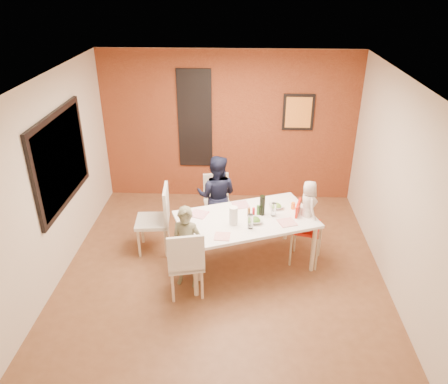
{
  "coord_description": "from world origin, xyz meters",
  "views": [
    {
      "loc": [
        0.25,
        -5.17,
        3.85
      ],
      "look_at": [
        0.0,
        0.3,
        1.05
      ],
      "focal_mm": 35.0,
      "sensor_mm": 36.0,
      "label": 1
    }
  ],
  "objects_px": {
    "child_near": "(187,247)",
    "child_far": "(217,196)",
    "chair_near": "(186,261)",
    "toddler": "(308,206)",
    "dining_table": "(246,222)",
    "high_chair": "(304,227)",
    "wine_bottle": "(262,205)",
    "chair_far": "(217,198)",
    "chair_left": "(158,216)",
    "paper_towel_roll": "(233,216)"
  },
  "relations": [
    {
      "from": "toddler",
      "to": "paper_towel_roll",
      "type": "xyz_separation_m",
      "value": [
        -1.03,
        -0.29,
        -0.02
      ]
    },
    {
      "from": "chair_far",
      "to": "high_chair",
      "type": "bearing_deg",
      "value": -46.39
    },
    {
      "from": "dining_table",
      "to": "chair_far",
      "type": "distance_m",
      "value": 1.21
    },
    {
      "from": "child_near",
      "to": "child_far",
      "type": "distance_m",
      "value": 1.37
    },
    {
      "from": "child_near",
      "to": "chair_near",
      "type": "bearing_deg",
      "value": -75.81
    },
    {
      "from": "chair_left",
      "to": "wine_bottle",
      "type": "relative_size",
      "value": 3.59
    },
    {
      "from": "toddler",
      "to": "child_far",
      "type": "bearing_deg",
      "value": 47.49
    },
    {
      "from": "child_near",
      "to": "paper_towel_roll",
      "type": "height_order",
      "value": "child_near"
    },
    {
      "from": "chair_far",
      "to": "paper_towel_roll",
      "type": "bearing_deg",
      "value": -86.83
    },
    {
      "from": "dining_table",
      "to": "child_far",
      "type": "distance_m",
      "value": 0.97
    },
    {
      "from": "chair_near",
      "to": "wine_bottle",
      "type": "xyz_separation_m",
      "value": [
        0.98,
        0.83,
        0.37
      ]
    },
    {
      "from": "chair_left",
      "to": "wine_bottle",
      "type": "distance_m",
      "value": 1.57
    },
    {
      "from": "chair_near",
      "to": "child_far",
      "type": "bearing_deg",
      "value": -112.77
    },
    {
      "from": "chair_left",
      "to": "paper_towel_roll",
      "type": "height_order",
      "value": "chair_left"
    },
    {
      "from": "child_far",
      "to": "toddler",
      "type": "height_order",
      "value": "child_far"
    },
    {
      "from": "chair_far",
      "to": "high_chair",
      "type": "distance_m",
      "value": 1.62
    },
    {
      "from": "child_near",
      "to": "wine_bottle",
      "type": "bearing_deg",
      "value": 40.15
    },
    {
      "from": "high_chair",
      "to": "child_near",
      "type": "distance_m",
      "value": 1.73
    },
    {
      "from": "dining_table",
      "to": "paper_towel_roll",
      "type": "xyz_separation_m",
      "value": [
        -0.17,
        -0.16,
        0.2
      ]
    },
    {
      "from": "chair_near",
      "to": "toddler",
      "type": "relative_size",
      "value": 1.35
    },
    {
      "from": "child_far",
      "to": "paper_towel_roll",
      "type": "bearing_deg",
      "value": 113.28
    },
    {
      "from": "chair_left",
      "to": "high_chair",
      "type": "bearing_deg",
      "value": 79.78
    },
    {
      "from": "child_far",
      "to": "wine_bottle",
      "type": "height_order",
      "value": "child_far"
    },
    {
      "from": "dining_table",
      "to": "child_far",
      "type": "xyz_separation_m",
      "value": [
        -0.46,
        0.86,
        -0.04
      ]
    },
    {
      "from": "child_near",
      "to": "toddler",
      "type": "relative_size",
      "value": 1.6
    },
    {
      "from": "toddler",
      "to": "dining_table",
      "type": "bearing_deg",
      "value": 84.92
    },
    {
      "from": "wine_bottle",
      "to": "toddler",
      "type": "bearing_deg",
      "value": 1.92
    },
    {
      "from": "toddler",
      "to": "chair_far",
      "type": "bearing_deg",
      "value": 40.43
    },
    {
      "from": "child_far",
      "to": "dining_table",
      "type": "bearing_deg",
      "value": 125.68
    },
    {
      "from": "chair_far",
      "to": "chair_left",
      "type": "bearing_deg",
      "value": -147.41
    },
    {
      "from": "chair_left",
      "to": "chair_near",
      "type": "bearing_deg",
      "value": 21.94
    },
    {
      "from": "high_chair",
      "to": "chair_near",
      "type": "bearing_deg",
      "value": 133.73
    },
    {
      "from": "paper_towel_roll",
      "to": "high_chair",
      "type": "bearing_deg",
      "value": 16.85
    },
    {
      "from": "wine_bottle",
      "to": "chair_left",
      "type": "bearing_deg",
      "value": 171.82
    },
    {
      "from": "chair_far",
      "to": "child_far",
      "type": "xyz_separation_m",
      "value": [
        0.01,
        -0.24,
        0.17
      ]
    },
    {
      "from": "chair_far",
      "to": "toddler",
      "type": "xyz_separation_m",
      "value": [
        1.33,
        -0.96,
        0.43
      ]
    },
    {
      "from": "child_far",
      "to": "toddler",
      "type": "relative_size",
      "value": 1.83
    },
    {
      "from": "chair_left",
      "to": "high_chair",
      "type": "height_order",
      "value": "chair_left"
    },
    {
      "from": "toddler",
      "to": "wine_bottle",
      "type": "xyz_separation_m",
      "value": [
        -0.64,
        -0.02,
        -0.0
      ]
    },
    {
      "from": "chair_near",
      "to": "toddler",
      "type": "distance_m",
      "value": 1.87
    },
    {
      "from": "chair_near",
      "to": "child_near",
      "type": "bearing_deg",
      "value": -97.77
    },
    {
      "from": "high_chair",
      "to": "wine_bottle",
      "type": "relative_size",
      "value": 3.24
    },
    {
      "from": "chair_near",
      "to": "chair_left",
      "type": "xyz_separation_m",
      "value": [
        -0.54,
        1.05,
        0.03
      ]
    },
    {
      "from": "child_near",
      "to": "child_far",
      "type": "xyz_separation_m",
      "value": [
        0.32,
        1.33,
        0.08
      ]
    },
    {
      "from": "dining_table",
      "to": "chair_near",
      "type": "bearing_deg",
      "value": -136.47
    },
    {
      "from": "child_near",
      "to": "child_far",
      "type": "relative_size",
      "value": 0.87
    },
    {
      "from": "toddler",
      "to": "high_chair",
      "type": "bearing_deg",
      "value": 49.02
    },
    {
      "from": "dining_table",
      "to": "wine_bottle",
      "type": "relative_size",
      "value": 7.24
    },
    {
      "from": "dining_table",
      "to": "child_near",
      "type": "distance_m",
      "value": 0.92
    },
    {
      "from": "chair_far",
      "to": "paper_towel_roll",
      "type": "height_order",
      "value": "paper_towel_roll"
    }
  ]
}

